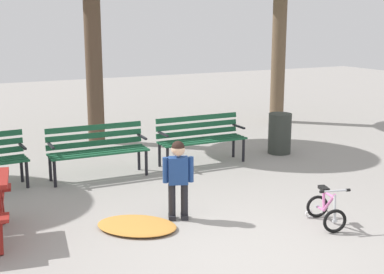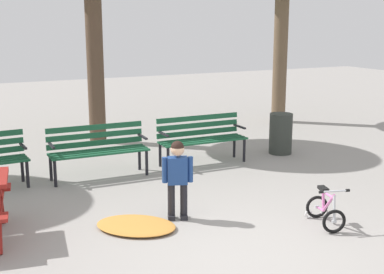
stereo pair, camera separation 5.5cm
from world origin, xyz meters
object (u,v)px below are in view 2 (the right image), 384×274
(trash_bin, at_px, (281,134))
(kids_bicycle, at_px, (325,210))
(park_bench_right, at_px, (201,135))
(child_standing, at_px, (178,174))
(park_bench_left, at_px, (98,147))

(trash_bin, bearing_deg, kids_bicycle, -116.79)
(park_bench_right, relative_size, child_standing, 1.54)
(park_bench_right, height_order, child_standing, child_standing)
(child_standing, relative_size, kids_bicycle, 1.67)
(child_standing, bearing_deg, kids_bicycle, -32.79)
(park_bench_right, bearing_deg, child_standing, -123.47)
(park_bench_left, xyz_separation_m, kids_bicycle, (1.95, -3.31, -0.31))
(park_bench_left, relative_size, trash_bin, 2.07)
(park_bench_left, xyz_separation_m, trash_bin, (3.60, -0.04, -0.12))
(park_bench_right, distance_m, child_standing, 2.76)
(park_bench_left, relative_size, child_standing, 1.55)
(park_bench_right, xyz_separation_m, kids_bicycle, (0.05, -3.31, -0.31))
(park_bench_left, bearing_deg, trash_bin, -0.59)
(park_bench_left, xyz_separation_m, child_standing, (0.38, -2.29, 0.10))
(park_bench_right, height_order, kids_bicycle, park_bench_right)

